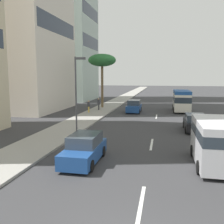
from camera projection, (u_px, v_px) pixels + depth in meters
The scene contains 14 objects.
ground_plane at pixel (158, 111), 37.07m from camera, with size 198.00×198.00×0.00m, color #38383A.
sidewalk_right at pixel (104, 109), 38.66m from camera, with size 162.00×3.58×0.15m, color #9E9B93.
lane_stripe_near at pixel (141, 204), 9.95m from camera, with size 3.20×0.16×0.01m, color silver.
lane_stripe_mid at pixel (152, 144), 18.69m from camera, with size 3.20×0.16×0.01m, color silver.
lane_stripe_far at pixel (156, 117), 31.47m from camera, with size 3.20×0.16×0.01m, color silver.
car_lead at pixel (134, 107), 35.20m from camera, with size 4.05×1.88×1.71m.
car_second at pixel (195, 123), 23.15m from camera, with size 4.08×1.88×1.59m.
car_third at pixel (84, 149), 14.72m from camera, with size 4.30×1.80×1.65m.
minibus_fourth at pixel (182, 100), 35.98m from camera, with size 6.03×2.34×2.99m.
van_fifth at pixel (215, 140), 14.05m from camera, with size 5.02×2.21×2.57m.
pedestrian_near_lamp at pixel (99, 103), 36.45m from camera, with size 0.35×0.39×1.71m.
pedestrian_mid_block at pixel (89, 106), 33.87m from camera, with size 0.33×0.38×1.64m.
palm_tree at pixel (102, 61), 38.87m from camera, with size 4.30×4.30×8.28m.
street_lamp at pixel (77, 86), 21.90m from camera, with size 0.24×0.97×6.52m.
Camera 1 is at (-5.83, -0.73, 5.00)m, focal length 40.44 mm.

